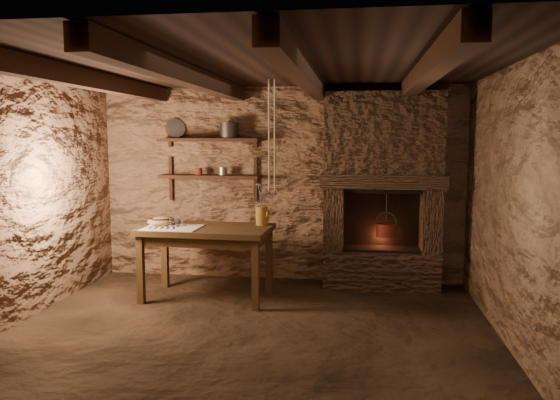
# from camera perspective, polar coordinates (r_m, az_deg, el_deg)

# --- Properties ---
(floor) EXTENTS (4.50, 4.50, 0.00)m
(floor) POSITION_cam_1_polar(r_m,az_deg,el_deg) (5.13, -3.29, -13.82)
(floor) COLOR black
(floor) RESTS_ON ground
(back_wall) EXTENTS (4.50, 0.04, 2.40)m
(back_wall) POSITION_cam_1_polar(r_m,az_deg,el_deg) (6.80, -0.02, 1.66)
(back_wall) COLOR #513626
(back_wall) RESTS_ON floor
(front_wall) EXTENTS (4.50, 0.04, 2.40)m
(front_wall) POSITION_cam_1_polar(r_m,az_deg,el_deg) (2.93, -11.24, -5.12)
(front_wall) COLOR #513626
(front_wall) RESTS_ON floor
(left_wall) EXTENTS (0.04, 4.00, 2.40)m
(left_wall) POSITION_cam_1_polar(r_m,az_deg,el_deg) (5.73, -26.03, 0.04)
(left_wall) COLOR #513626
(left_wall) RESTS_ON floor
(right_wall) EXTENTS (0.04, 4.00, 2.40)m
(right_wall) POSITION_cam_1_polar(r_m,az_deg,el_deg) (4.91, 23.28, -0.81)
(right_wall) COLOR #513626
(right_wall) RESTS_ON floor
(ceiling) EXTENTS (4.50, 4.00, 0.04)m
(ceiling) POSITION_cam_1_polar(r_m,az_deg,el_deg) (4.84, -3.49, 13.86)
(ceiling) COLOR black
(ceiling) RESTS_ON back_wall
(beam_far_left) EXTENTS (0.14, 3.95, 0.16)m
(beam_far_left) POSITION_cam_1_polar(r_m,az_deg,el_deg) (5.33, -19.82, 11.84)
(beam_far_left) COLOR black
(beam_far_left) RESTS_ON ceiling
(beam_mid_left) EXTENTS (0.14, 3.95, 0.16)m
(beam_mid_left) POSITION_cam_1_polar(r_m,az_deg,el_deg) (4.95, -9.29, 12.57)
(beam_mid_left) COLOR black
(beam_mid_left) RESTS_ON ceiling
(beam_mid_right) EXTENTS (0.14, 3.95, 0.16)m
(beam_mid_right) POSITION_cam_1_polar(r_m,az_deg,el_deg) (4.76, 2.59, 12.90)
(beam_mid_right) COLOR black
(beam_mid_right) RESTS_ON ceiling
(beam_far_right) EXTENTS (0.14, 3.95, 0.16)m
(beam_far_right) POSITION_cam_1_polar(r_m,az_deg,el_deg) (4.76, 14.95, 12.68)
(beam_far_right) COLOR black
(beam_far_right) RESTS_ON ceiling
(shelf_lower) EXTENTS (1.25, 0.30, 0.04)m
(shelf_lower) POSITION_cam_1_polar(r_m,az_deg,el_deg) (6.81, -7.32, 2.45)
(shelf_lower) COLOR black
(shelf_lower) RESTS_ON back_wall
(shelf_upper) EXTENTS (1.25, 0.30, 0.04)m
(shelf_upper) POSITION_cam_1_polar(r_m,az_deg,el_deg) (6.79, -7.38, 6.24)
(shelf_upper) COLOR black
(shelf_upper) RESTS_ON back_wall
(hearth) EXTENTS (1.43, 0.51, 2.30)m
(hearth) POSITION_cam_1_polar(r_m,az_deg,el_deg) (6.50, 10.65, 1.55)
(hearth) COLOR #312218
(hearth) RESTS_ON floor
(work_table) EXTENTS (1.44, 0.87, 0.80)m
(work_table) POSITION_cam_1_polar(r_m,az_deg,el_deg) (6.13, -7.65, -6.22)
(work_table) COLOR #362412
(work_table) RESTS_ON floor
(linen_cloth) EXTENTS (0.60, 0.48, 0.01)m
(linen_cloth) POSITION_cam_1_polar(r_m,az_deg,el_deg) (6.05, -11.17, -2.84)
(linen_cloth) COLOR beige
(linen_cloth) RESTS_ON work_table
(pewter_cutlery_row) EXTENTS (0.50, 0.20, 0.01)m
(pewter_cutlery_row) POSITION_cam_1_polar(r_m,az_deg,el_deg) (6.03, -11.23, -2.78)
(pewter_cutlery_row) COLOR gray
(pewter_cutlery_row) RESTS_ON linen_cloth
(drinking_glasses) EXTENTS (0.19, 0.06, 0.08)m
(drinking_glasses) POSITION_cam_1_polar(r_m,az_deg,el_deg) (6.14, -10.65, -2.29)
(drinking_glasses) COLOR silver
(drinking_glasses) RESTS_ON linen_cloth
(stoneware_jug) EXTENTS (0.16, 0.16, 0.48)m
(stoneware_jug) POSITION_cam_1_polar(r_m,az_deg,el_deg) (6.11, -1.90, -0.72)
(stoneware_jug) COLOR #90611B
(stoneware_jug) RESTS_ON work_table
(wooden_bowl) EXTENTS (0.35, 0.35, 0.11)m
(wooden_bowl) POSITION_cam_1_polar(r_m,az_deg,el_deg) (6.29, -12.30, -2.21)
(wooden_bowl) COLOR olive
(wooden_bowl) RESTS_ON work_table
(iron_stockpot) EXTENTS (0.26, 0.26, 0.17)m
(iron_stockpot) POSITION_cam_1_polar(r_m,az_deg,el_deg) (6.73, -5.33, 7.16)
(iron_stockpot) COLOR #2A2725
(iron_stockpot) RESTS_ON shelf_upper
(tin_pan) EXTENTS (0.27, 0.20, 0.24)m
(tin_pan) POSITION_cam_1_polar(r_m,az_deg,el_deg) (7.03, -10.88, 7.36)
(tin_pan) COLOR #9B9B96
(tin_pan) RESTS_ON shelf_upper
(small_kettle) EXTENTS (0.17, 0.15, 0.15)m
(small_kettle) POSITION_cam_1_polar(r_m,az_deg,el_deg) (6.76, -5.98, 3.02)
(small_kettle) COLOR #9B9B96
(small_kettle) RESTS_ON shelf_lower
(rusty_tin) EXTENTS (0.11, 0.11, 0.08)m
(rusty_tin) POSITION_cam_1_polar(r_m,az_deg,el_deg) (6.84, -8.47, 2.98)
(rusty_tin) COLOR #5D1D12
(rusty_tin) RESTS_ON shelf_lower
(red_pot) EXTENTS (0.28, 0.28, 0.54)m
(red_pot) POSITION_cam_1_polar(r_m,az_deg,el_deg) (6.52, 11.01, -3.02)
(red_pot) COLOR maroon
(red_pot) RESTS_ON hearth
(hanging_ropes) EXTENTS (0.08, 0.08, 1.20)m
(hanging_ropes) POSITION_cam_1_polar(r_m,az_deg,el_deg) (5.83, -0.87, 6.73)
(hanging_ropes) COLOR #C6B68C
(hanging_ropes) RESTS_ON ceiling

